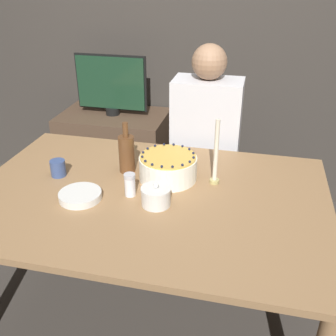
# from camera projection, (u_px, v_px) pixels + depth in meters

# --- Properties ---
(ground_plane) EXTENTS (12.00, 12.00, 0.00)m
(ground_plane) POSITION_uv_depth(u_px,v_px,m) (151.00, 310.00, 2.11)
(ground_plane) COLOR #3D3833
(wall_behind) EXTENTS (8.00, 0.05, 2.60)m
(wall_behind) POSITION_uv_depth(u_px,v_px,m) (201.00, 20.00, 2.71)
(wall_behind) COLOR #38332D
(wall_behind) RESTS_ON ground_plane
(dining_table) EXTENTS (1.60, 1.08, 0.73)m
(dining_table) POSITION_uv_depth(u_px,v_px,m) (148.00, 211.00, 1.81)
(dining_table) COLOR #936D47
(dining_table) RESTS_ON ground_plane
(cake) EXTENTS (0.28, 0.28, 0.13)m
(cake) POSITION_uv_depth(u_px,v_px,m) (168.00, 167.00, 1.86)
(cake) COLOR white
(cake) RESTS_ON dining_table
(sugar_bowl) EXTENTS (0.13, 0.13, 0.11)m
(sugar_bowl) POSITION_uv_depth(u_px,v_px,m) (156.00, 196.00, 1.67)
(sugar_bowl) COLOR silver
(sugar_bowl) RESTS_ON dining_table
(sugar_shaker) EXTENTS (0.05, 0.05, 0.11)m
(sugar_shaker) POSITION_uv_depth(u_px,v_px,m) (130.00, 185.00, 1.73)
(sugar_shaker) COLOR white
(sugar_shaker) RESTS_ON dining_table
(plate_stack) EXTENTS (0.19, 0.19, 0.03)m
(plate_stack) POSITION_uv_depth(u_px,v_px,m) (80.00, 196.00, 1.72)
(plate_stack) COLOR silver
(plate_stack) RESTS_ON dining_table
(candle) EXTENTS (0.05, 0.05, 0.32)m
(candle) POSITION_uv_depth(u_px,v_px,m) (216.00, 158.00, 1.79)
(candle) COLOR tan
(candle) RESTS_ON dining_table
(bottle) EXTENTS (0.08, 0.08, 0.26)m
(bottle) POSITION_uv_depth(u_px,v_px,m) (127.00, 153.00, 1.91)
(bottle) COLOR brown
(bottle) RESTS_ON dining_table
(cup) EXTENTS (0.07, 0.07, 0.08)m
(cup) POSITION_uv_depth(u_px,v_px,m) (58.00, 168.00, 1.90)
(cup) COLOR #384C7F
(cup) RESTS_ON dining_table
(person_man_blue_shirt) EXTENTS (0.40, 0.34, 1.27)m
(person_man_blue_shirt) POSITION_uv_depth(u_px,v_px,m) (205.00, 161.00, 2.46)
(person_man_blue_shirt) COLOR #595960
(person_man_blue_shirt) RESTS_ON ground_plane
(side_cabinet) EXTENTS (0.77, 0.49, 0.67)m
(side_cabinet) POSITION_uv_depth(u_px,v_px,m) (116.00, 155.00, 3.03)
(side_cabinet) COLOR #4C3828
(side_cabinet) RESTS_ON ground_plane
(tv_monitor) EXTENTS (0.52, 0.10, 0.43)m
(tv_monitor) POSITION_uv_depth(u_px,v_px,m) (111.00, 84.00, 2.77)
(tv_monitor) COLOR black
(tv_monitor) RESTS_ON side_cabinet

